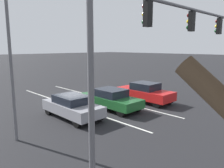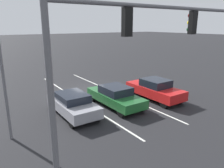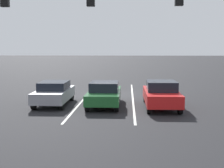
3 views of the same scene
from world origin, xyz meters
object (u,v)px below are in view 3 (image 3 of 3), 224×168
object	(u,v)px
car_gray_rightlane_front	(54,93)
traffic_signal_gantry	(37,10)
car_red_leftlane_front	(161,94)
car_darkgreen_midlane_front	(104,93)

from	to	relation	value
car_gray_rightlane_front	traffic_signal_gantry	distance (m)	7.33
car_red_leftlane_front	traffic_signal_gantry	size ratio (longest dim) A/B	0.38
car_darkgreen_midlane_front	car_red_leftlane_front	size ratio (longest dim) A/B	1.02
car_gray_rightlane_front	traffic_signal_gantry	xyz separation A→B (m)	(-0.82, 5.94, 4.22)
car_gray_rightlane_front	car_red_leftlane_front	distance (m)	6.46
car_gray_rightlane_front	car_darkgreen_midlane_front	bearing A→B (deg)	176.40
car_red_leftlane_front	car_darkgreen_midlane_front	bearing A→B (deg)	-7.66
car_gray_rightlane_front	car_red_leftlane_front	world-z (taller)	car_red_leftlane_front
car_red_leftlane_front	car_gray_rightlane_front	bearing A→B (deg)	-5.72
car_gray_rightlane_front	car_red_leftlane_front	xyz separation A→B (m)	(-6.43, 0.64, 0.04)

